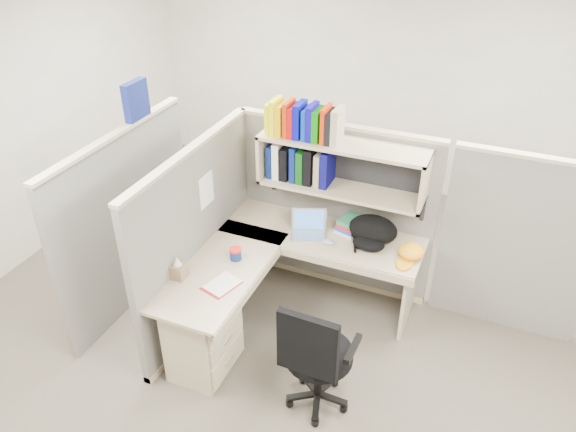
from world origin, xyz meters
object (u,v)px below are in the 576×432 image
at_px(laptop, 309,225).
at_px(backpack, 371,233).
at_px(snack_canister, 236,254).
at_px(desk, 237,309).
at_px(task_chair, 316,372).

xyz_separation_m(laptop, backpack, (0.53, 0.07, 0.01)).
height_order(backpack, snack_canister, backpack).
bearing_deg(laptop, snack_canister, -148.49).
xyz_separation_m(desk, backpack, (0.83, 0.86, 0.41)).
xyz_separation_m(laptop, snack_canister, (-0.42, -0.54, -0.06)).
bearing_deg(backpack, task_chair, -92.73).
distance_m(laptop, task_chair, 1.29).
bearing_deg(snack_canister, laptop, 51.94).
bearing_deg(backpack, laptop, -172.76).
xyz_separation_m(desk, task_chair, (0.79, -0.31, -0.08)).
xyz_separation_m(snack_canister, task_chair, (0.91, -0.55, -0.42)).
distance_m(backpack, task_chair, 1.27).
height_order(desk, snack_canister, snack_canister).
xyz_separation_m(desk, laptop, (0.31, 0.79, 0.40)).
distance_m(laptop, backpack, 0.53).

